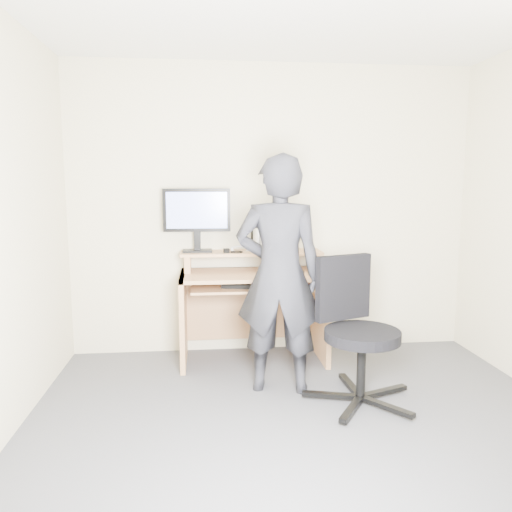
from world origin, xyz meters
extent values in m
plane|color=#525258|center=(0.00, 0.00, 0.00)|extent=(3.50, 3.50, 0.00)
cube|color=beige|center=(0.00, 1.75, 1.25)|extent=(3.50, 0.02, 2.50)
cube|color=tan|center=(-0.78, 1.45, 0.38)|extent=(0.04, 0.60, 0.75)
cube|color=tan|center=(0.38, 1.45, 0.38)|extent=(0.04, 0.60, 0.75)
cube|color=tan|center=(-0.20, 1.45, 0.73)|extent=(1.20, 0.60, 0.03)
cube|color=tan|center=(-0.20, 1.37, 0.64)|extent=(1.02, 0.38, 0.02)
cube|color=tan|center=(-0.74, 1.60, 0.82)|extent=(0.05, 0.28, 0.15)
cube|color=tan|center=(0.34, 1.60, 0.82)|extent=(0.05, 0.28, 0.15)
cube|color=tan|center=(-0.20, 1.60, 0.90)|extent=(1.20, 0.30, 0.02)
cube|color=tan|center=(-0.20, 1.74, 0.42)|extent=(1.20, 0.03, 0.65)
cube|color=black|center=(-0.66, 1.61, 0.92)|extent=(0.25, 0.16, 0.02)
cube|color=black|center=(-0.66, 1.64, 1.01)|extent=(0.06, 0.04, 0.16)
cube|color=black|center=(-0.66, 1.61, 1.26)|extent=(0.56, 0.05, 0.36)
cube|color=#93A7FE|center=(-0.66, 1.59, 1.26)|extent=(0.50, 0.01, 0.30)
cube|color=black|center=(-0.14, 1.64, 1.01)|extent=(0.10, 0.14, 0.20)
cylinder|color=silver|center=(-0.14, 1.58, 1.01)|extent=(0.10, 0.10, 0.20)
cube|color=black|center=(0.17, 1.59, 0.92)|extent=(0.10, 0.14, 0.01)
cube|color=black|center=(-0.41, 1.53, 0.93)|extent=(0.05, 0.05, 0.03)
torus|color=silver|center=(-0.29, 1.66, 0.92)|extent=(0.16, 0.16, 0.06)
cube|color=black|center=(-0.23, 1.36, 0.67)|extent=(0.49, 0.27, 0.03)
ellipsoid|color=black|center=(0.17, 1.35, 0.77)|extent=(0.10, 0.07, 0.04)
cube|color=black|center=(0.64, 0.61, 0.04)|extent=(0.38, 0.18, 0.03)
cube|color=black|center=(0.44, 0.74, 0.04)|extent=(0.07, 0.39, 0.03)
cube|color=black|center=(0.25, 0.59, 0.04)|extent=(0.39, 0.15, 0.03)
cube|color=black|center=(0.33, 0.36, 0.04)|extent=(0.26, 0.35, 0.03)
cube|color=black|center=(0.57, 0.38, 0.04)|extent=(0.28, 0.33, 0.03)
cylinder|color=black|center=(0.45, 0.53, 0.25)|extent=(0.06, 0.06, 0.41)
cylinder|color=black|center=(0.45, 0.53, 0.48)|extent=(0.51, 0.51, 0.07)
cube|color=black|center=(0.37, 0.74, 0.76)|extent=(0.42, 0.21, 0.46)
imported|color=black|center=(-0.08, 0.83, 0.84)|extent=(0.68, 0.52, 1.69)
camera|label=1|loc=(-0.60, -2.60, 1.49)|focal=35.00mm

